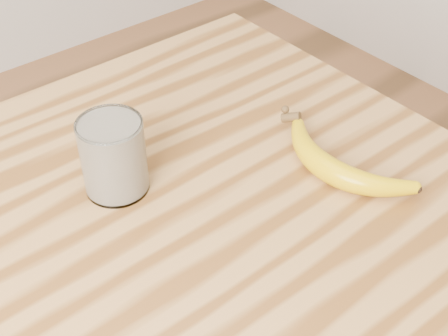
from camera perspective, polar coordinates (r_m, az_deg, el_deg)
table at (r=0.90m, az=-12.38°, el=-14.36°), size 1.20×0.80×0.90m
smoothie_glass at (r=0.86m, az=-10.08°, el=1.08°), size 0.09×0.09×0.11m
banana at (r=0.89m, az=9.70°, el=-0.28°), size 0.14×0.32×0.04m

